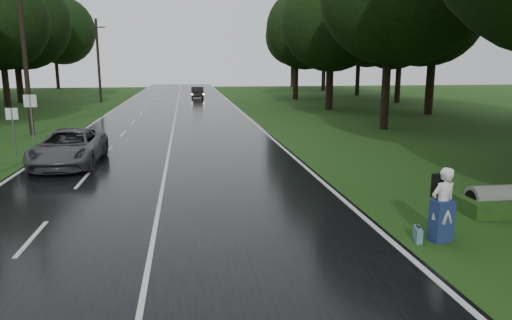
{
  "coord_description": "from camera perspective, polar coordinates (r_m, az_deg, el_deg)",
  "views": [
    {
      "loc": [
        0.91,
        -9.77,
        4.33
      ],
      "look_at": [
        3.21,
        5.66,
        1.1
      ],
      "focal_mm": 32.87,
      "sensor_mm": 36.0,
      "label": 1
    }
  ],
  "objects": [
    {
      "name": "tree_right_e",
      "position": [
        45.53,
        8.84,
        6.1
      ],
      "size": [
        8.97,
        8.97,
        14.02
      ],
      "primitive_type": null,
      "color": "black",
      "rests_on": "ground"
    },
    {
      "name": "tree_left_f",
      "position": [
        58.88,
        -26.65,
        6.25
      ],
      "size": [
        9.39,
        9.39,
        14.67
      ],
      "primitive_type": null,
      "color": "black",
      "rests_on": "ground"
    },
    {
      "name": "tree_right_d",
      "position": [
        32.76,
        15.24,
        3.69
      ],
      "size": [
        10.23,
        10.23,
        15.99
      ],
      "primitive_type": null,
      "color": "black",
      "rests_on": "ground"
    },
    {
      "name": "road_sign_a",
      "position": [
        25.14,
        -27.16,
        0.48
      ],
      "size": [
        0.55,
        0.1,
        2.28
      ],
      "primitive_type": null,
      "color": "white",
      "rests_on": "ground"
    },
    {
      "name": "tree_right_f",
      "position": [
        57.99,
        4.81,
        7.37
      ],
      "size": [
        9.11,
        9.11,
        14.24
      ],
      "primitive_type": null,
      "color": "black",
      "rests_on": "ground"
    },
    {
      "name": "hitchhiker",
      "position": [
        12.42,
        21.73,
        -5.34
      ],
      "size": [
        0.77,
        0.72,
        1.87
      ],
      "color": "silver",
      "rests_on": "ground"
    },
    {
      "name": "road_sign_b",
      "position": [
        27.76,
        -25.36,
        1.59
      ],
      "size": [
        0.65,
        0.1,
        2.72
      ],
      "primitive_type": null,
      "color": "white",
      "rests_on": "ground"
    },
    {
      "name": "road",
      "position": [
        30.09,
        -10.14,
        3.28
      ],
      "size": [
        12.0,
        140.0,
        0.04
      ],
      "primitive_type": "cube",
      "color": "black",
      "rests_on": "ground"
    },
    {
      "name": "suitcase",
      "position": [
        12.4,
        19.09,
        -8.55
      ],
      "size": [
        0.27,
        0.51,
        0.35
      ],
      "primitive_type": "cube",
      "rotation": [
        0.0,
        0.0,
        6.02
      ],
      "color": "teal",
      "rests_on": "ground"
    },
    {
      "name": "utility_pole_far",
      "position": [
        55.62,
        -18.32,
        6.64
      ],
      "size": [
        1.8,
        0.28,
        9.08
      ],
      "primitive_type": null,
      "color": "black",
      "rests_on": "ground"
    },
    {
      "name": "far_car",
      "position": [
        59.77,
        -7.15,
        8.17
      ],
      "size": [
        1.53,
        4.31,
        1.42
      ],
      "primitive_type": "imported",
      "rotation": [
        0.0,
        0.0,
        3.13
      ],
      "color": "black",
      "rests_on": "road"
    },
    {
      "name": "lane_center",
      "position": [
        30.09,
        -10.15,
        3.33
      ],
      "size": [
        0.12,
        140.0,
        0.01
      ],
      "primitive_type": "cube",
      "color": "silver",
      "rests_on": "road"
    },
    {
      "name": "ground",
      "position": [
        10.73,
        -12.92,
        -12.42
      ],
      "size": [
        160.0,
        160.0,
        0.0
      ],
      "primitive_type": "plane",
      "color": "#1F4414",
      "rests_on": "ground"
    },
    {
      "name": "culvert",
      "position": [
        15.75,
        26.98,
        -5.57
      ],
      "size": [
        1.59,
        0.79,
        0.79
      ],
      "primitive_type": "cylinder",
      "rotation": [
        0.0,
        1.57,
        0.0
      ],
      "color": "slate",
      "rests_on": "ground"
    },
    {
      "name": "tree_left_e",
      "position": [
        44.88,
        -27.83,
        4.81
      ],
      "size": [
        9.04,
        9.04,
        14.12
      ],
      "primitive_type": null,
      "color": "black",
      "rests_on": "ground"
    },
    {
      "name": "utility_pole_mid",
      "position": [
        31.94,
        -25.56,
        2.76
      ],
      "size": [
        1.8,
        0.28,
        9.78
      ],
      "primitive_type": null,
      "color": "black",
      "rests_on": "ground"
    },
    {
      "name": "grey_car",
      "position": [
        21.59,
        -21.79,
        1.44
      ],
      "size": [
        2.53,
        5.47,
        1.52
      ],
      "primitive_type": "imported",
      "rotation": [
        0.0,
        0.0,
        6.28
      ],
      "color": "#494B4E",
      "rests_on": "road"
    }
  ]
}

